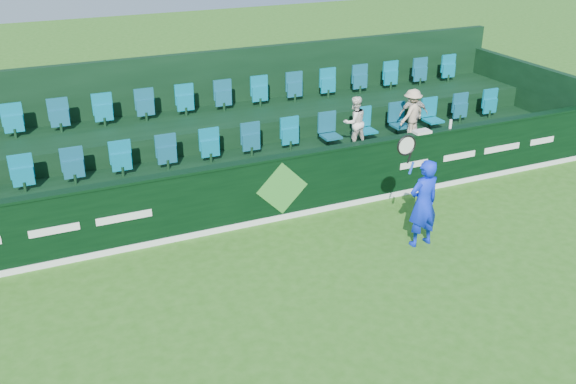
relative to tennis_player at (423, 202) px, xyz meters
name	(u,v)px	position (x,y,z in m)	size (l,w,h in m)	color
ground	(384,327)	(-1.96, -1.94, -0.87)	(60.00, 60.00, 0.00)	#2C6317
sponsor_hoarding	(280,188)	(-1.96, 2.06, -0.19)	(16.00, 0.25, 1.35)	black
stand_tier_front	(260,180)	(-1.96, 3.16, -0.47)	(16.00, 2.00, 0.80)	black
stand_tier_back	(230,141)	(-1.96, 5.06, -0.22)	(16.00, 1.80, 1.30)	black
stand_rear	(223,113)	(-1.96, 5.50, 0.35)	(16.00, 4.10, 2.60)	black
seat_row_front	(252,143)	(-1.96, 3.56, 0.23)	(13.50, 0.50, 0.60)	#06728E
seat_row_back	(224,99)	(-1.96, 5.36, 0.73)	(13.50, 0.50, 0.60)	#06728E
tennis_player	(423,202)	(0.00, 0.00, 0.00)	(1.10, 0.44, 2.33)	#0E29EF
spectator_left	(355,122)	(0.33, 3.18, 0.52)	(0.57, 0.44, 1.17)	white
spectator_middle	(414,114)	(1.89, 3.18, 0.51)	(0.67, 0.28, 1.15)	beige
spectator_right	(412,114)	(1.85, 3.18, 0.51)	(0.75, 0.43, 1.16)	beige
towel	(422,132)	(1.35, 2.06, 0.51)	(0.37, 0.24, 0.06)	silver
drinks_bottle	(451,124)	(2.09, 2.06, 0.58)	(0.06, 0.06, 0.20)	white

